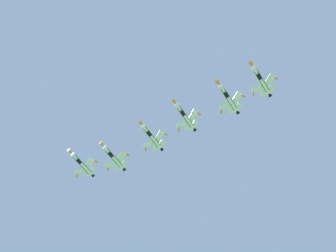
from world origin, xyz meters
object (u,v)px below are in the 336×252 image
object	(u,v)px
fighter_jet_left_outer	(151,136)
fighter_jet_trail_slot	(81,163)
fighter_jet_left_wing	(228,98)
fighter_jet_right_wing	(184,116)
fighter_jet_right_outer	(113,157)
fighter_jet_lead	(261,80)

from	to	relation	value
fighter_jet_left_outer	fighter_jet_trail_slot	size ratio (longest dim) A/B	1.00
fighter_jet_left_outer	fighter_jet_left_wing	bearing A→B (deg)	177.03
fighter_jet_right_wing	fighter_jet_right_outer	world-z (taller)	fighter_jet_right_wing
fighter_jet_left_outer	fighter_jet_right_outer	distance (m)	16.69
fighter_jet_left_wing	fighter_jet_left_outer	xyz separation A→B (m)	(-24.88, 22.06, 2.46)
fighter_jet_right_wing	fighter_jet_trail_slot	size ratio (longest dim) A/B	1.00
fighter_jet_right_wing	fighter_jet_trail_slot	bearing A→B (deg)	1.43
fighter_jet_right_wing	fighter_jet_left_outer	size ratio (longest dim) A/B	1.00
fighter_jet_right_wing	fighter_jet_right_outer	size ratio (longest dim) A/B	1.00
fighter_jet_trail_slot	fighter_jet_lead	bearing A→B (deg)	-179.44
fighter_jet_right_outer	fighter_jet_trail_slot	size ratio (longest dim) A/B	1.00
fighter_jet_right_outer	fighter_jet_left_wing	bearing A→B (deg)	179.33
fighter_jet_right_wing	fighter_jet_left_outer	distance (m)	15.59
fighter_jet_left_outer	fighter_jet_trail_slot	distance (m)	30.85
fighter_jet_lead	fighter_jet_left_wing	xyz separation A→B (m)	(-9.87, 8.25, -0.56)
fighter_jet_lead	fighter_jet_right_wing	bearing A→B (deg)	-0.76
fighter_jet_lead	fighter_jet_right_outer	distance (m)	62.47
fighter_jet_left_wing	fighter_jet_right_outer	xyz separation A→B (m)	(-38.40, 31.39, -0.49)
fighter_jet_right_wing	fighter_jet_left_wing	bearing A→B (deg)	179.61
fighter_jet_right_wing	fighter_jet_right_outer	distance (m)	32.02
fighter_jet_left_wing	fighter_jet_left_outer	bearing A→B (deg)	-2.97
fighter_jet_left_wing	fighter_jet_right_wing	size ratio (longest dim) A/B	1.00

